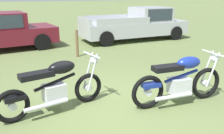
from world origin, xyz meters
name	(u,v)px	position (x,y,z in m)	size (l,w,h in m)	color
ground_plane	(117,104)	(0.00, 0.00, 0.00)	(120.00, 120.00, 0.00)	olive
motorcycle_black	(54,87)	(-1.20, 0.08, 0.48)	(2.03, 0.94, 1.02)	black
motorcycle_blue	(180,81)	(1.23, -0.30, 0.49)	(2.05, 0.64, 1.02)	black
pickup_truck_silver	(139,23)	(3.21, 6.44, 0.75)	(5.15, 2.38, 1.49)	#B2B5BA
fence_post_wooden	(77,43)	(-0.14, 4.02, 0.47)	(0.10, 0.10, 0.94)	brown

